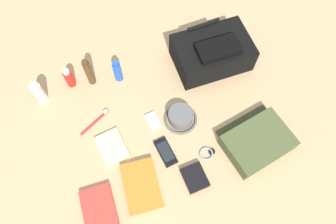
{
  "coord_description": "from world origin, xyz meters",
  "views": [
    {
      "loc": [
        -0.24,
        -0.57,
        1.33
      ],
      "look_at": [
        0.0,
        0.0,
        0.04
      ],
      "focal_mm": 34.37,
      "sensor_mm": 36.0,
      "label": 1
    }
  ],
  "objects_px": {
    "toiletry_pouch": "(257,142)",
    "cell_phone": "(166,152)",
    "toothbrush": "(96,121)",
    "travel_guidebook": "(141,186)",
    "notepad": "(112,147)",
    "wallet": "(195,178)",
    "wristwatch": "(207,154)",
    "backpack": "(212,52)",
    "paperback_novel": "(100,213)",
    "cologne_bottle": "(89,72)",
    "deodorant_spray": "(117,71)",
    "sunscreen_spray": "(69,78)",
    "bucket_hat": "(181,117)",
    "toothpaste_tube": "(39,92)",
    "media_player": "(153,121)"
  },
  "relations": [
    {
      "from": "cell_phone",
      "to": "wallet",
      "type": "height_order",
      "value": "wallet"
    },
    {
      "from": "toiletry_pouch",
      "to": "notepad",
      "type": "bearing_deg",
      "value": 159.03
    },
    {
      "from": "bucket_hat",
      "to": "cell_phone",
      "type": "xyz_separation_m",
      "value": [
        -0.12,
        -0.12,
        -0.02
      ]
    },
    {
      "from": "toiletry_pouch",
      "to": "paperback_novel",
      "type": "distance_m",
      "value": 0.72
    },
    {
      "from": "travel_guidebook",
      "to": "toothbrush",
      "type": "distance_m",
      "value": 0.37
    },
    {
      "from": "toothpaste_tube",
      "to": "toothbrush",
      "type": "relative_size",
      "value": 0.87
    },
    {
      "from": "cell_phone",
      "to": "toothbrush",
      "type": "bearing_deg",
      "value": 132.39
    },
    {
      "from": "media_player",
      "to": "toiletry_pouch",
      "type": "bearing_deg",
      "value": -36.07
    },
    {
      "from": "backpack",
      "to": "deodorant_spray",
      "type": "distance_m",
      "value": 0.46
    },
    {
      "from": "media_player",
      "to": "travel_guidebook",
      "type": "bearing_deg",
      "value": -120.5
    },
    {
      "from": "backpack",
      "to": "cologne_bottle",
      "type": "height_order",
      "value": "cologne_bottle"
    },
    {
      "from": "wristwatch",
      "to": "toothbrush",
      "type": "xyz_separation_m",
      "value": [
        -0.4,
        0.33,
        0.0
      ]
    },
    {
      "from": "cell_phone",
      "to": "toothbrush",
      "type": "xyz_separation_m",
      "value": [
        -0.23,
        0.26,
        0.0
      ]
    },
    {
      "from": "backpack",
      "to": "notepad",
      "type": "distance_m",
      "value": 0.65
    },
    {
      "from": "toiletry_pouch",
      "to": "bucket_hat",
      "type": "relative_size",
      "value": 1.98
    },
    {
      "from": "sunscreen_spray",
      "to": "paperback_novel",
      "type": "distance_m",
      "value": 0.63
    },
    {
      "from": "cell_phone",
      "to": "notepad",
      "type": "relative_size",
      "value": 0.89
    },
    {
      "from": "wallet",
      "to": "toothbrush",
      "type": "bearing_deg",
      "value": 126.26
    },
    {
      "from": "travel_guidebook",
      "to": "notepad",
      "type": "xyz_separation_m",
      "value": [
        -0.06,
        0.21,
        -0.01
      ]
    },
    {
      "from": "backpack",
      "to": "paperback_novel",
      "type": "distance_m",
      "value": 0.88
    },
    {
      "from": "travel_guidebook",
      "to": "toothbrush",
      "type": "relative_size",
      "value": 1.46
    },
    {
      "from": "toiletry_pouch",
      "to": "cell_phone",
      "type": "distance_m",
      "value": 0.4
    },
    {
      "from": "media_player",
      "to": "cell_phone",
      "type": "bearing_deg",
      "value": -90.89
    },
    {
      "from": "backpack",
      "to": "deodorant_spray",
      "type": "bearing_deg",
      "value": 169.88
    },
    {
      "from": "toiletry_pouch",
      "to": "cologne_bottle",
      "type": "distance_m",
      "value": 0.81
    },
    {
      "from": "toiletry_pouch",
      "to": "cologne_bottle",
      "type": "xyz_separation_m",
      "value": [
        -0.57,
        0.58,
        0.05
      ]
    },
    {
      "from": "backpack",
      "to": "notepad",
      "type": "relative_size",
      "value": 2.44
    },
    {
      "from": "bucket_hat",
      "to": "cell_phone",
      "type": "bearing_deg",
      "value": -135.81
    },
    {
      "from": "cell_phone",
      "to": "notepad",
      "type": "height_order",
      "value": "notepad"
    },
    {
      "from": "toiletry_pouch",
      "to": "notepad",
      "type": "distance_m",
      "value": 0.63
    },
    {
      "from": "wallet",
      "to": "wristwatch",
      "type": "bearing_deg",
      "value": 38.65
    },
    {
      "from": "travel_guidebook",
      "to": "media_player",
      "type": "bearing_deg",
      "value": 59.5
    },
    {
      "from": "cologne_bottle",
      "to": "wallet",
      "type": "distance_m",
      "value": 0.67
    },
    {
      "from": "cell_phone",
      "to": "wristwatch",
      "type": "relative_size",
      "value": 1.89
    },
    {
      "from": "bucket_hat",
      "to": "wristwatch",
      "type": "height_order",
      "value": "bucket_hat"
    },
    {
      "from": "travel_guidebook",
      "to": "notepad",
      "type": "height_order",
      "value": "travel_guidebook"
    },
    {
      "from": "media_player",
      "to": "wallet",
      "type": "distance_m",
      "value": 0.32
    },
    {
      "from": "deodorant_spray",
      "to": "toothbrush",
      "type": "height_order",
      "value": "deodorant_spray"
    },
    {
      "from": "bucket_hat",
      "to": "media_player",
      "type": "bearing_deg",
      "value": 162.33
    },
    {
      "from": "sunscreen_spray",
      "to": "notepad",
      "type": "distance_m",
      "value": 0.39
    },
    {
      "from": "travel_guidebook",
      "to": "wallet",
      "type": "xyz_separation_m",
      "value": [
        0.22,
        -0.05,
        -0.0
      ]
    },
    {
      "from": "paperback_novel",
      "to": "cell_phone",
      "type": "distance_m",
      "value": 0.36
    },
    {
      "from": "cologne_bottle",
      "to": "travel_guidebook",
      "type": "distance_m",
      "value": 0.57
    },
    {
      "from": "toiletry_pouch",
      "to": "media_player",
      "type": "xyz_separation_m",
      "value": [
        -0.37,
        0.27,
        -0.03
      ]
    },
    {
      "from": "bucket_hat",
      "to": "toothbrush",
      "type": "xyz_separation_m",
      "value": [
        -0.36,
        0.14,
        -0.02
      ]
    },
    {
      "from": "paperback_novel",
      "to": "wallet",
      "type": "distance_m",
      "value": 0.41
    },
    {
      "from": "toothpaste_tube",
      "to": "travel_guidebook",
      "type": "distance_m",
      "value": 0.63
    },
    {
      "from": "backpack",
      "to": "bucket_hat",
      "type": "height_order",
      "value": "backpack"
    },
    {
      "from": "deodorant_spray",
      "to": "paperback_novel",
      "type": "height_order",
      "value": "deodorant_spray"
    },
    {
      "from": "toothpaste_tube",
      "to": "deodorant_spray",
      "type": "height_order",
      "value": "same"
    }
  ]
}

